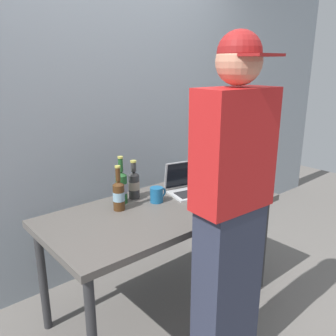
# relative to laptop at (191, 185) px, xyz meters

# --- Properties ---
(ground_plane) EXTENTS (8.00, 8.00, 0.00)m
(ground_plane) POSITION_rel_laptop_xyz_m (-0.33, -0.08, -0.79)
(ground_plane) COLOR slate
(ground_plane) RESTS_ON ground
(desk) EXTENTS (1.53, 0.74, 0.75)m
(desk) POSITION_rel_laptop_xyz_m (-0.33, -0.08, -0.12)
(desk) COLOR #56514C
(desk) RESTS_ON ground
(laptop) EXTENTS (0.39, 0.33, 0.21)m
(laptop) POSITION_rel_laptop_xyz_m (0.00, 0.00, 0.00)
(laptop) COLOR #B7BABC
(laptop) RESTS_ON desk
(beer_bottle_green) EXTENTS (0.07, 0.07, 0.29)m
(beer_bottle_green) POSITION_rel_laptop_xyz_m (-0.57, 0.06, 0.06)
(beer_bottle_green) COLOR #472B14
(beer_bottle_green) RESTS_ON desk
(beer_bottle_amber) EXTENTS (0.08, 0.08, 0.32)m
(beer_bottle_amber) POSITION_rel_laptop_xyz_m (-0.50, 0.14, 0.07)
(beer_bottle_amber) COLOR #1E5123
(beer_bottle_amber) RESTS_ON desk
(beer_bottle_dark) EXTENTS (0.08, 0.08, 0.27)m
(beer_bottle_dark) POSITION_rel_laptop_xyz_m (-0.38, 0.17, 0.05)
(beer_bottle_dark) COLOR #333333
(beer_bottle_dark) RESTS_ON desk
(person_figure) EXTENTS (0.41, 0.29, 1.78)m
(person_figure) POSITION_rel_laptop_xyz_m (-0.39, -0.68, 0.13)
(person_figure) COLOR #2D3347
(person_figure) RESTS_ON ground
(coffee_mug) EXTENTS (0.12, 0.09, 0.10)m
(coffee_mug) POSITION_rel_laptop_xyz_m (-0.31, 0.01, 0.00)
(coffee_mug) COLOR #19598C
(coffee_mug) RESTS_ON desk
(back_wall) EXTENTS (6.00, 0.10, 2.60)m
(back_wall) POSITION_rel_laptop_xyz_m (-0.33, 0.66, 0.51)
(back_wall) COLOR #99A3AD
(back_wall) RESTS_ON ground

